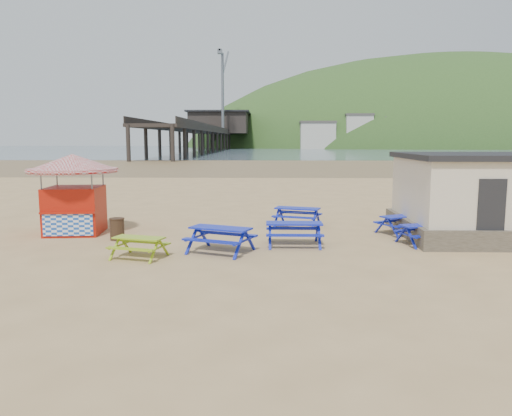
{
  "coord_description": "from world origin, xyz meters",
  "views": [
    {
      "loc": [
        1.72,
        -17.86,
        3.67
      ],
      "look_at": [
        1.21,
        1.5,
        1.0
      ],
      "focal_mm": 35.0,
      "sensor_mm": 36.0,
      "label": 1
    }
  ],
  "objects_px": {
    "picnic_table_blue_b": "(297,217)",
    "ice_cream_kiosk": "(74,184)",
    "litter_bin": "(117,229)",
    "amenity_block": "(502,196)",
    "picnic_table_yellow": "(139,247)"
  },
  "relations": [
    {
      "from": "picnic_table_yellow",
      "to": "litter_bin",
      "type": "height_order",
      "value": "litter_bin"
    },
    {
      "from": "picnic_table_blue_b",
      "to": "litter_bin",
      "type": "relative_size",
      "value": 2.76
    },
    {
      "from": "picnic_table_yellow",
      "to": "ice_cream_kiosk",
      "type": "bearing_deg",
      "value": 147.02
    },
    {
      "from": "picnic_table_blue_b",
      "to": "amenity_block",
      "type": "xyz_separation_m",
      "value": [
        7.57,
        -2.2,
        1.18
      ]
    },
    {
      "from": "picnic_table_blue_b",
      "to": "amenity_block",
      "type": "height_order",
      "value": "amenity_block"
    },
    {
      "from": "picnic_table_yellow",
      "to": "ice_cream_kiosk",
      "type": "xyz_separation_m",
      "value": [
        -3.57,
        4.04,
        1.63
      ]
    },
    {
      "from": "picnic_table_yellow",
      "to": "amenity_block",
      "type": "relative_size",
      "value": 0.25
    },
    {
      "from": "litter_bin",
      "to": "picnic_table_blue_b",
      "type": "bearing_deg",
      "value": 25.05
    },
    {
      "from": "picnic_table_blue_b",
      "to": "ice_cream_kiosk",
      "type": "distance_m",
      "value": 9.16
    },
    {
      "from": "picnic_table_yellow",
      "to": "litter_bin",
      "type": "xyz_separation_m",
      "value": [
        -1.54,
        2.77,
        0.08
      ]
    },
    {
      "from": "picnic_table_blue_b",
      "to": "litter_bin",
      "type": "bearing_deg",
      "value": -137.46
    },
    {
      "from": "picnic_table_blue_b",
      "to": "picnic_table_yellow",
      "type": "height_order",
      "value": "picnic_table_blue_b"
    },
    {
      "from": "litter_bin",
      "to": "amenity_block",
      "type": "distance_m",
      "value": 14.44
    },
    {
      "from": "ice_cream_kiosk",
      "to": "litter_bin",
      "type": "bearing_deg",
      "value": -37.79
    },
    {
      "from": "ice_cream_kiosk",
      "to": "litter_bin",
      "type": "height_order",
      "value": "ice_cream_kiosk"
    }
  ]
}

